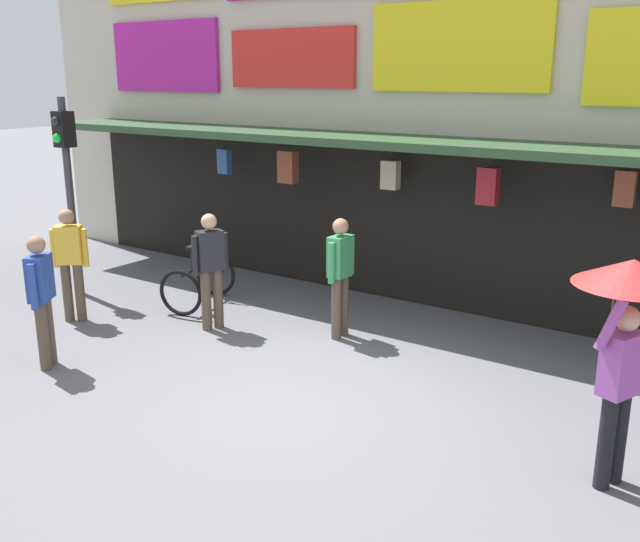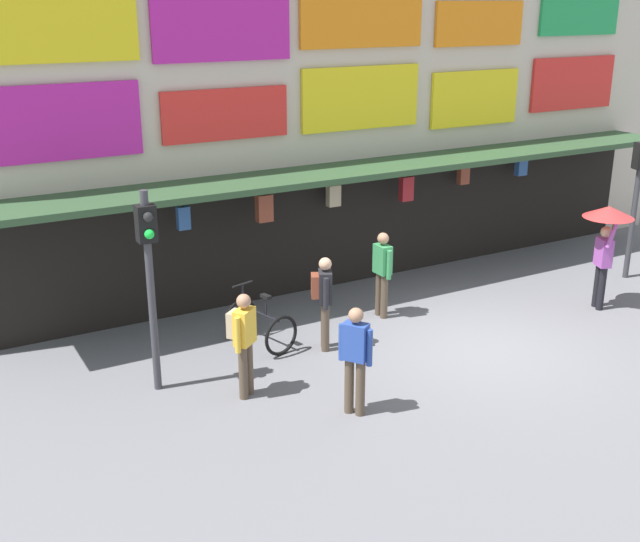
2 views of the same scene
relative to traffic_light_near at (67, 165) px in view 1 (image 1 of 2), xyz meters
name	(u,v)px [view 1 (image 1 of 2)]	position (x,y,z in m)	size (l,w,h in m)	color
ground_plane	(294,402)	(5.40, -1.23, -2.14)	(80.00, 80.00, 0.00)	slate
shopfront	(475,44)	(5.40, 3.33, 1.82)	(18.00, 2.60, 8.00)	beige
traffic_light_near	(67,165)	(0.00, 0.00, 0.00)	(0.28, 0.33, 3.20)	#38383D
bicycle_parked	(199,281)	(2.11, 0.70, -1.75)	(0.99, 1.31, 1.05)	black
pedestrian_in_purple	(340,271)	(4.71, 0.77, -1.19)	(0.22, 0.53, 1.68)	brown
pedestrian_with_umbrella	(628,310)	(8.70, -0.97, -0.50)	(0.96, 0.96, 2.08)	black
pedestrian_in_white	(42,294)	(2.29, -2.18, -1.19)	(0.38, 0.46, 1.68)	brown
pedestrian_in_black	(71,256)	(1.10, -0.88, -1.16)	(0.48, 0.47, 1.68)	brown
pedestrian_in_yellow	(210,262)	(3.01, 0.02, -1.16)	(0.46, 0.48, 1.68)	brown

